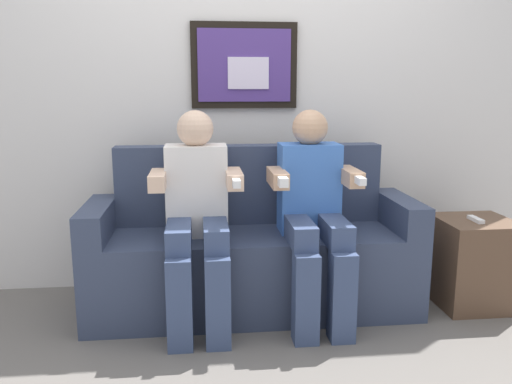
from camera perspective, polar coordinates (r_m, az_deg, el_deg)
ground_plane at (r=2.76m, az=0.35°, el=-15.04°), size 5.45×5.45×0.00m
back_wall_assembly at (r=3.23m, az=-1.23°, el=12.73°), size 4.19×0.10×2.60m
couch at (r=2.94m, az=-0.38°, el=-6.75°), size 1.79×0.58×0.90m
person_on_left at (r=2.68m, az=-6.45°, el=-2.08°), size 0.46×0.56×1.11m
person_on_right at (r=2.75m, az=6.26°, el=-1.75°), size 0.46×0.56×1.11m
side_table_right at (r=3.23m, az=22.58°, el=-7.10°), size 0.40×0.40×0.50m
spare_remote_on_table at (r=3.13m, az=22.84°, el=-2.77°), size 0.04×0.13×0.02m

